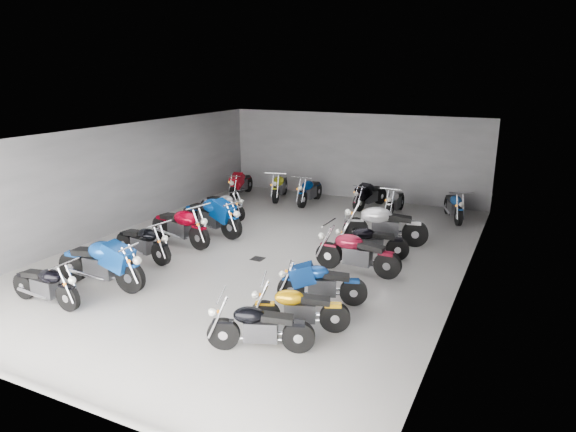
# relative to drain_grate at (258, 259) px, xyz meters

# --- Properties ---
(ground) EXTENTS (14.00, 14.00, 0.00)m
(ground) POSITION_rel_drain_grate_xyz_m (0.00, 0.50, -0.01)
(ground) COLOR #9C9A94
(ground) RESTS_ON ground
(wall_back) EXTENTS (10.00, 0.10, 3.20)m
(wall_back) POSITION_rel_drain_grate_xyz_m (0.00, 7.50, 1.59)
(wall_back) COLOR gray
(wall_back) RESTS_ON ground
(wall_left) EXTENTS (0.10, 14.00, 3.20)m
(wall_left) POSITION_rel_drain_grate_xyz_m (-5.00, 0.50, 1.59)
(wall_left) COLOR gray
(wall_left) RESTS_ON ground
(wall_right) EXTENTS (0.10, 14.00, 3.20)m
(wall_right) POSITION_rel_drain_grate_xyz_m (5.00, 0.50, 1.59)
(wall_right) COLOR gray
(wall_right) RESTS_ON ground
(ceiling) EXTENTS (10.00, 14.00, 0.04)m
(ceiling) POSITION_rel_drain_grate_xyz_m (0.00, 0.50, 3.21)
(ceiling) COLOR black
(ceiling) RESTS_ON wall_back
(drain_grate) EXTENTS (0.32, 0.32, 0.01)m
(drain_grate) POSITION_rel_drain_grate_xyz_m (0.00, 0.00, 0.00)
(drain_grate) COLOR black
(drain_grate) RESTS_ON ground
(motorcycle_left_a) EXTENTS (1.90, 0.37, 0.83)m
(motorcycle_left_a) POSITION_rel_drain_grate_xyz_m (-2.63, -4.29, 0.45)
(motorcycle_left_a) COLOR black
(motorcycle_left_a) RESTS_ON ground
(motorcycle_left_b) EXTENTS (2.37, 0.49, 1.04)m
(motorcycle_left_b) POSITION_rel_drain_grate_xyz_m (-2.27, -3.09, 0.56)
(motorcycle_left_b) COLOR black
(motorcycle_left_b) RESTS_ON ground
(motorcycle_left_c) EXTENTS (2.00, 0.51, 0.88)m
(motorcycle_left_c) POSITION_rel_drain_grate_xyz_m (-2.61, -1.34, 0.47)
(motorcycle_left_c) COLOR black
(motorcycle_left_c) RESTS_ON ground
(motorcycle_left_d) EXTENTS (2.24, 0.63, 0.99)m
(motorcycle_left_d) POSITION_rel_drain_grate_xyz_m (-2.51, 0.09, 0.53)
(motorcycle_left_d) COLOR black
(motorcycle_left_d) RESTS_ON ground
(motorcycle_left_e) EXTENTS (2.36, 0.64, 1.04)m
(motorcycle_left_e) POSITION_rel_drain_grate_xyz_m (-2.26, 1.24, 0.56)
(motorcycle_left_e) COLOR black
(motorcycle_left_e) RESTS_ON ground
(motorcycle_left_f) EXTENTS (1.89, 0.51, 0.84)m
(motorcycle_left_f) POSITION_rel_drain_grate_xyz_m (-2.88, 2.80, 0.45)
(motorcycle_left_f) COLOR black
(motorcycle_left_f) RESTS_ON ground
(motorcycle_right_a) EXTENTS (1.81, 0.81, 0.83)m
(motorcycle_right_a) POSITION_rel_drain_grate_xyz_m (2.24, -3.94, 0.45)
(motorcycle_right_a) COLOR black
(motorcycle_right_a) RESTS_ON ground
(motorcycle_right_b) EXTENTS (1.80, 0.83, 0.83)m
(motorcycle_right_b) POSITION_rel_drain_grate_xyz_m (2.55, -2.99, 0.45)
(motorcycle_right_b) COLOR black
(motorcycle_right_b) RESTS_ON ground
(motorcycle_right_c) EXTENTS (1.82, 0.78, 0.83)m
(motorcycle_right_c) POSITION_rel_drain_grate_xyz_m (2.49, -1.73, 0.45)
(motorcycle_right_c) COLOR black
(motorcycle_right_c) RESTS_ON ground
(motorcycle_right_d) EXTENTS (2.15, 0.42, 0.94)m
(motorcycle_right_d) POSITION_rel_drain_grate_xyz_m (2.60, 0.22, 0.51)
(motorcycle_right_d) COLOR black
(motorcycle_right_d) RESTS_ON ground
(motorcycle_right_e) EXTENTS (1.87, 0.79, 0.85)m
(motorcycle_right_e) POSITION_rel_drain_grate_xyz_m (2.62, 1.27, 0.46)
(motorcycle_right_e) COLOR black
(motorcycle_right_e) RESTS_ON ground
(motorcycle_right_f) EXTENTS (2.34, 0.75, 1.04)m
(motorcycle_right_f) POSITION_rel_drain_grate_xyz_m (2.61, 2.59, 0.56)
(motorcycle_right_f) COLOR black
(motorcycle_right_f) RESTS_ON ground
(motorcycle_back_a) EXTENTS (0.51, 2.06, 0.91)m
(motorcycle_back_a) POSITION_rel_drain_grate_xyz_m (-3.99, 5.81, 0.49)
(motorcycle_back_a) COLOR black
(motorcycle_back_a) RESTS_ON ground
(motorcycle_back_b) EXTENTS (0.66, 2.05, 0.92)m
(motorcycle_back_b) POSITION_rel_drain_grate_xyz_m (-2.41, 6.04, 0.49)
(motorcycle_back_b) COLOR black
(motorcycle_back_b) RESTS_ON ground
(motorcycle_back_c) EXTENTS (0.40, 2.04, 0.90)m
(motorcycle_back_c) POSITION_rel_drain_grate_xyz_m (-1.11, 5.88, 0.48)
(motorcycle_back_c) COLOR black
(motorcycle_back_c) RESTS_ON ground
(motorcycle_back_d) EXTENTS (0.67, 1.92, 0.86)m
(motorcycle_back_d) POSITION_rel_drain_grate_xyz_m (1.05, 6.28, 0.46)
(motorcycle_back_d) COLOR black
(motorcycle_back_d) RESTS_ON ground
(motorcycle_back_e) EXTENTS (0.37, 1.85, 0.81)m
(motorcycle_back_e) POSITION_rel_drain_grate_xyz_m (2.09, 5.84, 0.44)
(motorcycle_back_e) COLOR black
(motorcycle_back_e) RESTS_ON ground
(motorcycle_back_f) EXTENTS (0.88, 1.87, 0.87)m
(motorcycle_back_f) POSITION_rel_drain_grate_xyz_m (3.98, 6.00, 0.47)
(motorcycle_back_f) COLOR black
(motorcycle_back_f) RESTS_ON ground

